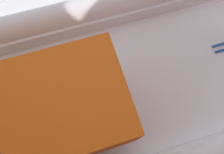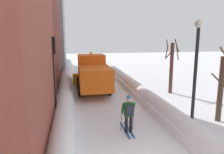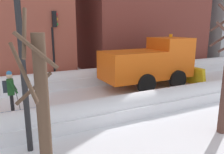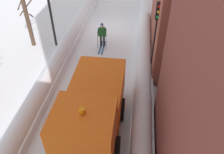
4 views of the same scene
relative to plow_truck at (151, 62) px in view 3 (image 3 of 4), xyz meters
name	(u,v)px [view 3 (image 3 of 4)]	position (x,y,z in m)	size (l,w,h in m)	color
ground_plane	(149,90)	(0.56, -0.50, -1.48)	(80.00, 80.00, 0.00)	white
snowbank_left	(126,74)	(-2.14, -0.50, -1.05)	(1.10, 36.00, 0.99)	white
snowbank_right	(184,96)	(3.27, -0.50, -1.11)	(1.10, 36.00, 0.91)	white
building_concrete_far	(221,4)	(-6.67, 13.97, 4.42)	(8.59, 9.76, 11.78)	#9EA0A5
plow_truck	(151,62)	(0.00, 0.00, 0.00)	(3.20, 5.98, 3.12)	orange
skier	(11,90)	(0.84, -7.72, -0.48)	(0.62, 1.80, 1.81)	black
traffic_light_pole	(54,35)	(-2.61, -5.04, 1.62)	(0.28, 0.42, 4.41)	black
street_lamp	(20,37)	(4.26, -7.43, 1.82)	(0.40, 0.40, 5.21)	black
bare_tree_near	(42,109)	(5.91, -7.26, 0.36)	(1.05, 0.85, 3.94)	#4E3829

